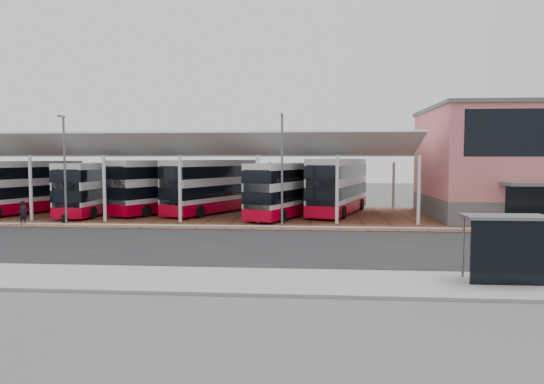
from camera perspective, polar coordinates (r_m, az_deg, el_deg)
The scene contains 20 objects.
ground at distance 28.68m, azimuth -3.59°, elevation -6.01°, with size 140.00×140.00×0.00m, color #454944.
road at distance 27.70m, azimuth -3.89°, elevation -6.35°, with size 120.00×14.00×0.02m, color black.
forecourt at distance 41.30m, azimuth 1.74°, elevation -2.89°, with size 72.00×16.00×0.06m, color brown.
sidewalk at distance 19.99m, azimuth -7.32°, elevation -10.26°, with size 120.00×4.00×0.14m, color slate.
north_kerb at distance 34.74m, azimuth -2.13°, elevation -4.13°, with size 120.00×0.80×0.14m, color slate.
yellow_line_near at distance 21.90m, azimuth -6.23°, elevation -9.10°, with size 120.00×0.12×0.01m, color gold.
yellow_line_far at distance 22.19m, azimuth -6.08°, elevation -8.93°, with size 120.00×0.12×0.01m, color gold.
canopy at distance 43.08m, azimuth -8.91°, elevation 5.04°, with size 37.00×11.63×7.07m.
terminal at distance 45.97m, azimuth 29.00°, elevation 3.10°, with size 18.40×14.40×9.25m.
lamp_west at distance 38.69m, azimuth -23.22°, elevation 2.76°, with size 0.16×0.90×8.07m.
lamp_east at distance 34.29m, azimuth 1.19°, elevation 2.96°, with size 0.16×0.90×8.07m.
bus_0 at distance 48.18m, azimuth -27.24°, elevation 0.47°, with size 6.32×11.56×4.68m.
bus_1 at distance 45.59m, azimuth -19.95°, elevation 0.39°, with size 2.77×10.94×4.51m.
bus_2 at distance 45.10m, azimuth -12.44°, elevation 0.65°, with size 7.55×11.48×4.75m.
bus_3 at distance 43.99m, azimuth -6.89°, elevation 0.65°, with size 7.35×11.60×4.77m.
bus_4 at distance 40.79m, azimuth 1.73°, elevation 0.23°, with size 6.38×11.09×4.51m.
bus_5 at distance 43.37m, azimuth 7.83°, elevation 0.65°, with size 6.03×12.06×4.86m.
pedestrian at distance 40.21m, azimuth -27.21°, elevation -2.18°, with size 0.66×0.43×1.81m, color black.
suitcase at distance 39.75m, azimuth -23.19°, elevation -2.96°, with size 0.38×0.27×0.66m, color black.
bus_shelter at distance 21.03m, azimuth 26.72°, elevation -5.22°, with size 3.28×1.51×2.61m.
Camera 1 is at (4.04, -27.95, 4.98)m, focal length 32.00 mm.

